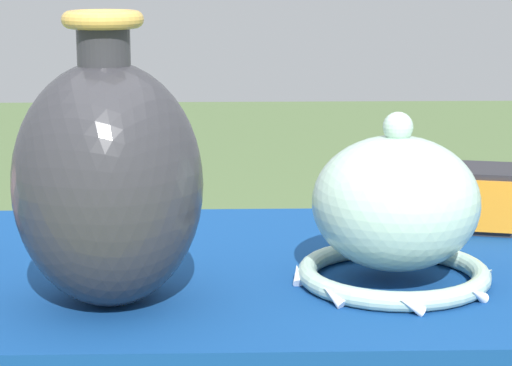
# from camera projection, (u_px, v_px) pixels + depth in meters

# --- Properties ---
(display_table) EXTENTS (1.35, 0.56, 0.75)m
(display_table) POSITION_uv_depth(u_px,v_px,m) (213.00, 334.00, 1.21)
(display_table) COLOR olive
(display_table) RESTS_ON ground_plane
(vase_tall_bulbous) EXTENTS (0.20, 0.20, 0.31)m
(vase_tall_bulbous) POSITION_uv_depth(u_px,v_px,m) (108.00, 181.00, 1.04)
(vase_tall_bulbous) COLOR #2D2D33
(vase_tall_bulbous) RESTS_ON display_table
(vase_dome_bell) EXTENTS (0.23, 0.23, 0.20)m
(vase_dome_bell) POSITION_uv_depth(u_px,v_px,m) (395.00, 214.00, 1.12)
(vase_dome_bell) COLOR #A8CCB7
(vase_dome_bell) RESTS_ON display_table
(mosaic_tile_box) EXTENTS (0.13, 0.12, 0.08)m
(mosaic_tile_box) POSITION_uv_depth(u_px,v_px,m) (475.00, 198.00, 1.36)
(mosaic_tile_box) COLOR #232328
(mosaic_tile_box) RESTS_ON display_table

